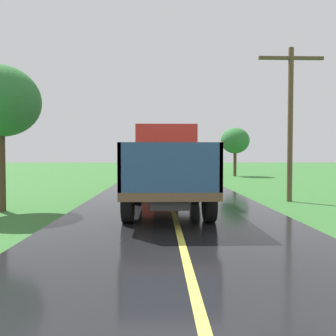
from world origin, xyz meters
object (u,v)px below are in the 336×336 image
Objects in this scene: roadside_tree_mid_right at (235,141)px; banana_truck_near at (167,165)px; roadside_tree_near_left at (0,102)px; utility_pole_roadside at (290,116)px; banana_truck_far at (157,161)px.

banana_truck_near is at bearing -109.82° from roadside_tree_mid_right.
roadside_tree_near_left reaches higher than roadside_tree_mid_right.
roadside_tree_mid_right is (1.77, 16.73, -0.12)m from utility_pole_roadside.
utility_pole_roadside is 1.28× the size of roadside_tree_near_left.
banana_truck_far is at bearing 64.99° from roadside_tree_near_left.
banana_truck_near is 0.97× the size of utility_pole_roadside.
roadside_tree_near_left is 1.06× the size of roadside_tree_mid_right.
banana_truck_near is 1.24× the size of roadside_tree_near_left.
banana_truck_near and banana_truck_far have the same top height.
roadside_tree_mid_right reaches higher than banana_truck_far.
banana_truck_far is at bearing 121.53° from utility_pole_roadside.
utility_pole_roadside is at bearing -96.05° from roadside_tree_mid_right.
banana_truck_far is 0.97× the size of utility_pole_roadside.
utility_pole_roadside reaches higher than banana_truck_near.
banana_truck_far is at bearing -131.04° from roadside_tree_mid_right.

